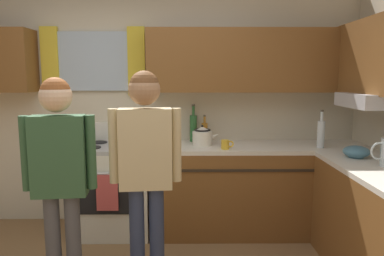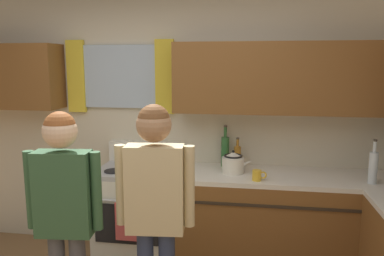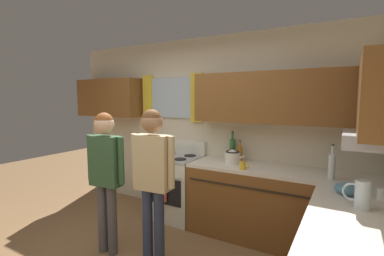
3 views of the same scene
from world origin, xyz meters
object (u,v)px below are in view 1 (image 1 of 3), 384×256
Objects in this scene: bottle_tall_clear at (321,133)px; bottle_oil_amber at (205,132)px; mixing_bowl at (356,152)px; adult_in_plaid at (146,157)px; mug_mustard_yellow at (226,144)px; adult_left at (59,164)px; bottle_wine_green at (193,127)px; stove_oven at (115,187)px; stovetop_kettle at (203,136)px.

bottle_tall_clear is 1.28× the size of bottle_oil_amber.
mixing_bowl is 0.14× the size of adult_in_plaid.
adult_left is at bearing -141.67° from mug_mustard_yellow.
adult_in_plaid is (-0.65, -0.88, 0.08)m from mug_mustard_yellow.
adult_in_plaid is (-0.35, -1.30, -0.03)m from bottle_wine_green.
stove_oven is at bearing 165.45° from mixing_bowl.
bottle_tall_clear reaches higher than stovetop_kettle.
stovetop_kettle is at bearing 156.47° from mixing_bowl.
adult_left is (-1.23, -0.97, 0.05)m from mug_mustard_yellow.
adult_in_plaid is (-0.47, -1.27, 0.01)m from bottle_oil_amber.
mug_mustard_yellow is 0.55× the size of mixing_bowl.
stove_oven is at bearing -168.80° from bottle_oil_amber.
bottle_oil_amber is at bearing -12.58° from bottle_wine_green.
bottle_tall_clear reaches higher than mixing_bowl.
bottle_wine_green is (-1.23, 0.35, 0.01)m from bottle_tall_clear.
stove_oven is 1.22m from mug_mustard_yellow.
bottle_tall_clear reaches higher than stove_oven.
bottle_wine_green reaches higher than mug_mustard_yellow.
adult_in_plaid is at bearing -105.20° from bottle_wine_green.
adult_left is (-1.01, -1.18, 0.00)m from stovetop_kettle.
adult_in_plaid reaches higher than mixing_bowl.
bottle_wine_green is 1.34m from adult_in_plaid.
bottle_wine_green is at bearing 56.30° from adult_left.
bottle_wine_green is 0.24m from stovetop_kettle.
stove_oven is 2.79× the size of bottle_wine_green.
adult_in_plaid is at bearing -112.17° from stovetop_kettle.
bottle_wine_green reaches higher than stovetop_kettle.
adult_left reaches higher than bottle_tall_clear.
adult_left is at bearing -170.85° from adult_in_plaid.
bottle_oil_amber is (0.92, 0.18, 0.54)m from stove_oven.
mug_mustard_yellow is (1.10, -0.21, 0.48)m from stove_oven.
stovetop_kettle is 1.24× the size of mixing_bowl.
bottle_wine_green is at bearing 112.77° from stovetop_kettle.
mug_mustard_yellow is at bearing -44.03° from stovetop_kettle.
adult_left is 0.58m from adult_in_plaid.
mug_mustard_yellow is 0.07× the size of adult_in_plaid.
adult_left reaches higher than stovetop_kettle.
bottle_wine_green is 3.28× the size of mug_mustard_yellow.
bottle_wine_green is at bearing 14.56° from stove_oven.
stove_oven is 1.08m from bottle_oil_amber.
stovetop_kettle is 1.41m from mixing_bowl.
bottle_oil_amber is (-1.11, 0.32, -0.03)m from bottle_tall_clear.
bottle_wine_green reaches higher than bottle_tall_clear.
adult_in_plaid reaches higher than bottle_wine_green.
stovetop_kettle is at bearing -0.26° from stove_oven.
mixing_bowl is (1.26, -0.75, -0.06)m from bottle_oil_amber.
adult_left is (-0.93, -1.39, -0.06)m from bottle_wine_green.
bottle_tall_clear reaches higher than bottle_oil_amber.
adult_in_plaid is at bearing 9.15° from adult_left.
stovetop_kettle is at bearing -67.23° from bottle_wine_green.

